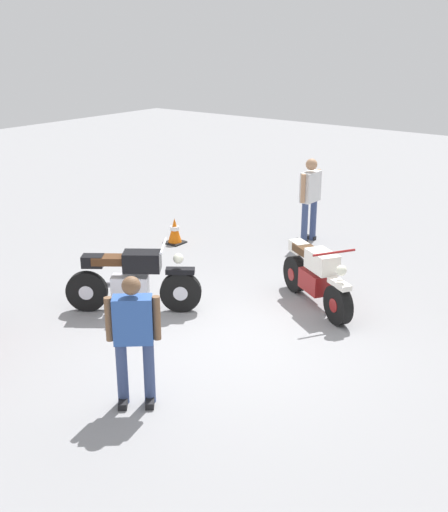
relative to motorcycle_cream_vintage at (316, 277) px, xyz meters
name	(u,v)px	position (x,y,z in m)	size (l,w,h in m)	color
ground_plane	(229,336)	(1.68, -0.44, -0.49)	(40.00, 40.00, 0.00)	gray
motorcycle_cream_vintage	(316,277)	(0.00, 0.00, 0.00)	(1.15, 1.75, 1.07)	black
motorcycle_black_cruiser	(132,279)	(1.87, -2.15, 0.03)	(1.33, 1.76, 1.09)	black
person_in_white_shirt	(310,195)	(-2.74, -1.71, 0.51)	(0.66, 0.31, 1.73)	#384772
person_in_blue_shirt	(134,334)	(3.69, -0.28, 0.40)	(0.51, 0.55, 1.58)	#384772
traffic_cone	(175,231)	(-1.01, -3.83, -0.23)	(0.36, 0.36, 0.53)	black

